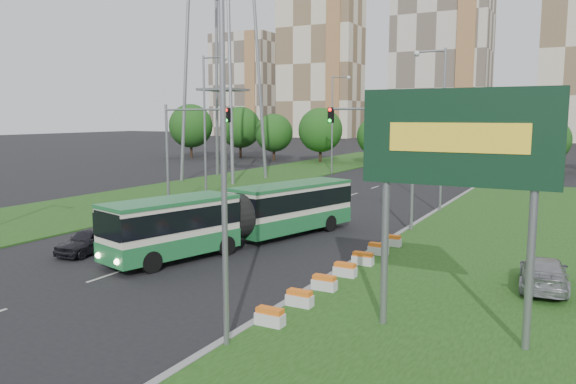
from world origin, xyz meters
The scene contains 20 objects.
ground centered at (0.00, 0.00, 0.00)m, with size 360.00×360.00×0.00m, color black.
grass_median centered at (13.00, 8.00, 0.07)m, with size 14.00×60.00×0.15m, color #1D4313.
median_kerb centered at (6.05, 8.00, 0.09)m, with size 0.30×60.00×0.18m, color gray.
left_verge centered at (-18.00, 25.00, 0.05)m, with size 12.00×110.00×0.10m, color #1D4313.
lane_markings centered at (-3.00, 20.00, 0.00)m, with size 0.20×100.00×0.01m, color #A9A9A2, non-canonical shape.
flower_planters centered at (6.70, -1.40, 0.45)m, with size 1.10×13.70×0.60m, color silver, non-canonical shape.
billboard centered at (12.25, -6.00, 6.16)m, with size 6.00×0.37×8.00m.
traffic_mast_median centered at (4.78, 10.00, 5.35)m, with size 5.76×0.32×8.00m.
traffic_mast_left centered at (-10.38, 9.00, 5.35)m, with size 5.76×0.32×8.00m.
street_lamps centered at (-3.00, 10.00, 6.00)m, with size 36.00×60.00×12.00m, color gray, non-canonical shape.
tree_line centered at (10.00, 55.00, 4.50)m, with size 120.00×8.00×9.00m, color #1A4E14, non-canonical shape.
apartment_tower_west centered at (-65.00, 150.00, 24.00)m, with size 26.00×15.00×48.00m, color beige.
apartment_tower_cwest centered at (-25.00, 150.00, 26.00)m, with size 28.00×15.00×52.00m, color beige.
midrise_west centered at (-95.00, 150.00, 18.00)m, with size 22.00×14.00×36.00m, color beige.
articulated_bus centered at (-1.09, 2.18, 1.65)m, with size 2.56×16.39×2.70m.
car_left_near centered at (-7.01, -3.25, 0.67)m, with size 1.57×3.91×1.33m, color black.
car_left_far centered at (-7.39, 11.08, 0.73)m, with size 1.55×4.45×1.46m, color black.
car_median centered at (14.51, 0.80, 0.80)m, with size 1.83×4.51×1.31m, color gray.
pedestrian centered at (-4.10, -3.23, 0.80)m, with size 0.58×0.38×1.59m, color gray.
shopping_trolley centered at (-2.75, -3.78, 0.29)m, with size 0.34×0.36×0.58m.
Camera 1 is at (15.82, -23.71, 7.16)m, focal length 35.00 mm.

